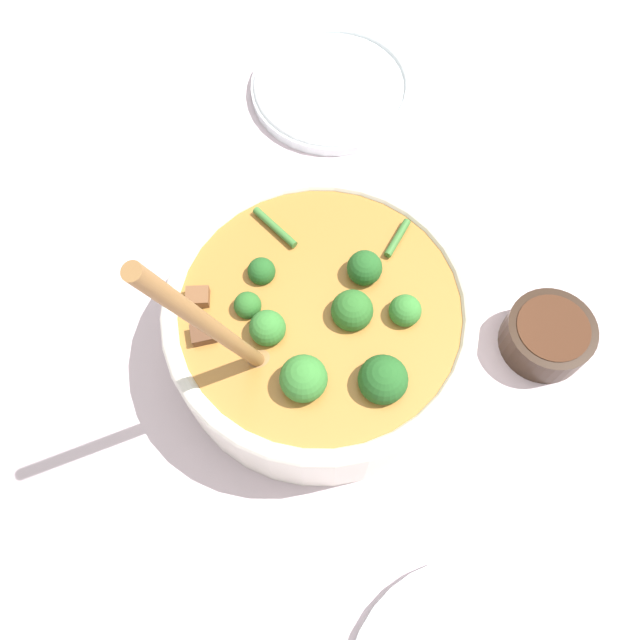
# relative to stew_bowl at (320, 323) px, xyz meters

# --- Properties ---
(ground_plane) EXTENTS (4.00, 4.00, 0.00)m
(ground_plane) POSITION_rel_stew_bowl_xyz_m (0.00, 0.00, -0.05)
(ground_plane) COLOR silver
(stew_bowl) EXTENTS (0.28, 0.28, 0.31)m
(stew_bowl) POSITION_rel_stew_bowl_xyz_m (0.00, 0.00, 0.00)
(stew_bowl) COLOR white
(stew_bowl) RESTS_ON ground_plane
(condiment_bowl) EXTENTS (0.09, 0.09, 0.04)m
(condiment_bowl) POSITION_rel_stew_bowl_xyz_m (0.20, -0.10, -0.03)
(condiment_bowl) COLOR black
(condiment_bowl) RESTS_ON ground_plane
(empty_plate) EXTENTS (0.20, 0.20, 0.02)m
(empty_plate) POSITION_rel_stew_bowl_xyz_m (0.17, 0.29, -0.04)
(empty_plate) COLOR white
(empty_plate) RESTS_ON ground_plane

